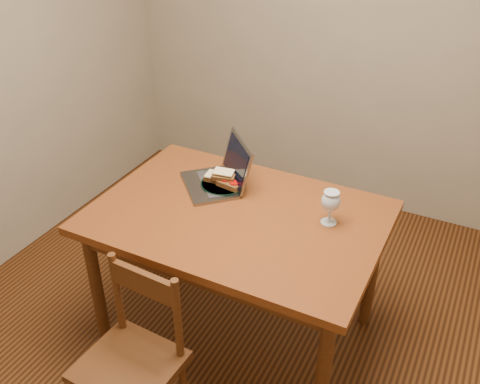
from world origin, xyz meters
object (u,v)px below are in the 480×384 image
at_px(table, 238,229).
at_px(chair, 131,354).
at_px(milk_glass, 330,207).
at_px(laptop, 222,173).
at_px(plate, 223,185).

height_order(table, chair, chair).
bearing_deg(milk_glass, laptop, 172.27).
bearing_deg(table, laptop, 133.28).
xyz_separation_m(table, milk_glass, (0.39, 0.12, 0.17)).
relative_size(plate, laptop, 0.52).
height_order(milk_glass, laptop, laptop).
distance_m(table, milk_glass, 0.44).
bearing_deg(table, milk_glass, 16.75).
xyz_separation_m(chair, laptop, (-0.05, 0.87, 0.37)).
relative_size(chair, milk_glass, 2.46).
bearing_deg(laptop, table, -1.00).
xyz_separation_m(table, chair, (-0.13, -0.67, -0.22)).
relative_size(table, laptop, 3.04).
bearing_deg(plate, table, -46.67).
bearing_deg(milk_glass, chair, -123.48).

